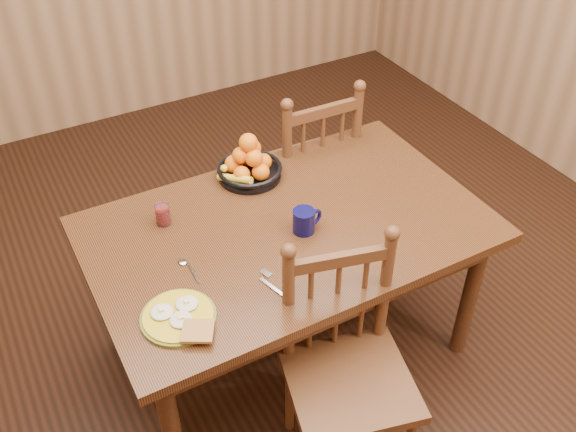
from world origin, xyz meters
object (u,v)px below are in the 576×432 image
chair_far (306,172)px  breakfast_plate (179,317)px  chair_near (347,371)px  coffee_mug (305,220)px  dining_table (288,241)px  fruit_bowl (249,165)px

chair_far → breakfast_plate: 1.35m
chair_far → chair_near: 1.26m
coffee_mug → chair_far: bearing=59.2°
chair_far → coffee_mug: bearing=60.9°
dining_table → chair_far: chair_far is taller
coffee_mug → fruit_bowl: size_ratio=0.46×
chair_near → breakfast_plate: bearing=163.9°
breakfast_plate → fruit_bowl: fruit_bowl is taller
breakfast_plate → chair_near: bearing=-30.5°
chair_far → fruit_bowl: bearing=28.9°
chair_near → breakfast_plate: size_ratio=3.23×
chair_far → breakfast_plate: bearing=42.1°
chair_far → coffee_mug: (-0.39, -0.65, 0.31)m
chair_near → coffee_mug: 0.60m
dining_table → breakfast_plate: breakfast_plate is taller
breakfast_plate → fruit_bowl: size_ratio=1.06×
chair_far → chair_near: size_ratio=1.03×
dining_table → fruit_bowl: 0.41m
dining_table → chair_near: size_ratio=1.62×
chair_near → fruit_bowl: 1.00m
breakfast_plate → fruit_bowl: bearing=47.6°
coffee_mug → fruit_bowl: bearing=94.1°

